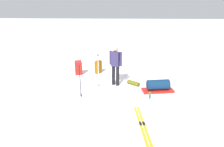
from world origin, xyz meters
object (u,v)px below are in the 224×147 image
at_px(skier_standing, 116,64).
at_px(gear_sled, 158,86).
at_px(ski_poles_planted_far, 98,69).
at_px(backpack_bright, 98,67).
at_px(sleeping_mat_rolled, 133,83).
at_px(ski_poles_planted_near, 80,78).
at_px(thermos_bottle, 150,95).
at_px(ski_pair_near, 142,124).
at_px(backpack_large_dark, 79,68).

relative_size(skier_standing, gear_sled, 1.33).
distance_m(skier_standing, ski_poles_planted_far, 0.75).
distance_m(backpack_bright, ski_poles_planted_far, 1.68).
bearing_deg(sleeping_mat_rolled, gear_sled, 57.20).
bearing_deg(ski_poles_planted_near, backpack_bright, 171.92).
bearing_deg(skier_standing, thermos_bottle, 46.55).
relative_size(ski_poles_planted_far, gear_sled, 1.07).
relative_size(ski_poles_planted_near, thermos_bottle, 4.99).
bearing_deg(gear_sled, sleeping_mat_rolled, -122.80).
height_order(ski_poles_planted_near, gear_sled, ski_poles_planted_near).
distance_m(backpack_bright, thermos_bottle, 3.46).
height_order(ski_pair_near, gear_sled, gear_sled).
height_order(backpack_bright, gear_sled, backpack_bright).
relative_size(skier_standing, sleeping_mat_rolled, 3.09).
distance_m(backpack_large_dark, thermos_bottle, 3.96).
height_order(backpack_large_dark, gear_sled, backpack_large_dark).
height_order(skier_standing, ski_poles_planted_far, skier_standing).
height_order(sleeping_mat_rolled, thermos_bottle, thermos_bottle).
xyz_separation_m(ski_pair_near, ski_poles_planted_near, (-1.71, -2.11, 0.71)).
distance_m(skier_standing, gear_sled, 1.93).
bearing_deg(skier_standing, ski_poles_planted_far, -77.60).
bearing_deg(ski_poles_planted_near, ski_poles_planted_far, 150.39).
distance_m(gear_sled, thermos_bottle, 0.76).
distance_m(ski_pair_near, ski_poles_planted_near, 2.81).
height_order(ski_poles_planted_far, thermos_bottle, ski_poles_planted_far).
xyz_separation_m(backpack_bright, thermos_bottle, (2.68, 2.18, -0.19)).
distance_m(backpack_large_dark, ski_poles_planted_far, 1.82).
xyz_separation_m(ski_poles_planted_far, thermos_bottle, (1.06, 1.99, -0.63)).
distance_m(ski_poles_planted_far, thermos_bottle, 2.34).
relative_size(ski_poles_planted_far, sleeping_mat_rolled, 2.49).
bearing_deg(skier_standing, ski_pair_near, 16.57).
bearing_deg(ski_poles_planted_far, thermos_bottle, 61.91).
relative_size(backpack_large_dark, ski_poles_planted_far, 0.52).
relative_size(ski_poles_planted_far, thermos_bottle, 5.26).
height_order(skier_standing, ski_poles_planted_near, skier_standing).
height_order(backpack_bright, sleeping_mat_rolled, backpack_bright).
distance_m(backpack_large_dark, gear_sled, 3.96).
height_order(ski_poles_planted_far, sleeping_mat_rolled, ski_poles_planted_far).
distance_m(ski_pair_near, gear_sled, 2.43).
relative_size(backpack_bright, sleeping_mat_rolled, 1.18).
xyz_separation_m(backpack_bright, ski_poles_planted_near, (2.60, -0.37, 0.40)).
height_order(ski_pair_near, thermos_bottle, thermos_bottle).
xyz_separation_m(skier_standing, ski_poles_planted_near, (1.14, -1.27, -0.23)).
xyz_separation_m(backpack_bright, sleeping_mat_rolled, (1.45, 1.66, -0.23)).
bearing_deg(backpack_bright, ski_poles_planted_far, 6.76).
height_order(ski_poles_planted_near, ski_poles_planted_far, ski_poles_planted_far).
distance_m(backpack_bright, ski_poles_planted_near, 2.66).
xyz_separation_m(skier_standing, gear_sled, (0.58, 1.69, -0.73)).
distance_m(ski_poles_planted_near, ski_poles_planted_far, 1.14).
bearing_deg(backpack_bright, skier_standing, 31.57).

